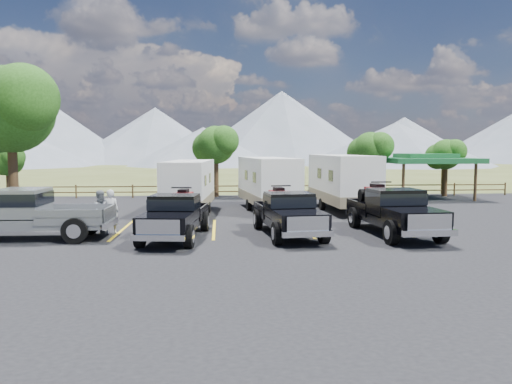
{
  "coord_description": "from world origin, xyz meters",
  "views": [
    {
      "loc": [
        -1.75,
        -17.88,
        3.59
      ],
      "look_at": [
        -0.08,
        4.81,
        1.6
      ],
      "focal_mm": 35.0,
      "sensor_mm": 36.0,
      "label": 1
    }
  ],
  "objects": [
    {
      "name": "tree_big_nw",
      "position": [
        -12.55,
        9.03,
        5.6
      ],
      "size": [
        5.54,
        5.18,
        7.84
      ],
      "color": "#321F13",
      "rests_on": "ground"
    },
    {
      "name": "rig_right",
      "position": [
        5.39,
        2.1,
        1.06
      ],
      "size": [
        2.58,
        6.47,
        2.12
      ],
      "rotation": [
        0.0,
        0.0,
        0.07
      ],
      "color": "black",
      "rests_on": "asphalt_lot"
    },
    {
      "name": "tree_ne_a",
      "position": [
        8.97,
        17.01,
        3.48
      ],
      "size": [
        3.11,
        2.92,
        4.76
      ],
      "color": "#321F13",
      "rests_on": "ground"
    },
    {
      "name": "pickup_silver",
      "position": [
        -9.24,
        2.02,
        1.08
      ],
      "size": [
        6.66,
        2.4,
        1.99
      ],
      "rotation": [
        0.0,
        0.0,
        -1.58
      ],
      "color": "gray",
      "rests_on": "asphalt_lot"
    },
    {
      "name": "rig_center",
      "position": [
        1.03,
        2.24,
        0.99
      ],
      "size": [
        2.59,
        6.08,
        1.97
      ],
      "rotation": [
        0.0,
        0.0,
        0.11
      ],
      "color": "black",
      "rests_on": "asphalt_lot"
    },
    {
      "name": "tree_nw_small",
      "position": [
        -16.02,
        17.01,
        2.78
      ],
      "size": [
        2.59,
        2.43,
        3.85
      ],
      "color": "#321F13",
      "rests_on": "ground"
    },
    {
      "name": "trailer_right",
      "position": [
        5.27,
        10.1,
        1.7
      ],
      "size": [
        2.64,
        9.11,
        3.16
      ],
      "rotation": [
        0.0,
        0.0,
        0.04
      ],
      "color": "white",
      "rests_on": "asphalt_lot"
    },
    {
      "name": "trailer_center",
      "position": [
        1.0,
        10.33,
        1.62
      ],
      "size": [
        3.12,
        8.76,
        3.03
      ],
      "rotation": [
        0.0,
        0.0,
        0.13
      ],
      "color": "white",
      "rests_on": "asphalt_lot"
    },
    {
      "name": "person_a",
      "position": [
        -6.29,
        3.12,
        0.97
      ],
      "size": [
        0.71,
        0.5,
        1.86
      ],
      "primitive_type": "imported",
      "rotation": [
        0.0,
        0.0,
        3.22
      ],
      "color": "silver",
      "rests_on": "asphalt_lot"
    },
    {
      "name": "mountain_range",
      "position": [
        -7.63,
        105.98,
        7.87
      ],
      "size": [
        209.0,
        71.0,
        20.0
      ],
      "color": "slate",
      "rests_on": "ground"
    },
    {
      "name": "tree_ne_b",
      "position": [
        14.98,
        18.01,
        3.13
      ],
      "size": [
        2.77,
        2.59,
        4.27
      ],
      "color": "#321F13",
      "rests_on": "ground"
    },
    {
      "name": "rail_fence",
      "position": [
        2.0,
        18.5,
        0.61
      ],
      "size": [
        36.12,
        0.12,
        1.0
      ],
      "color": "#4E3C21",
      "rests_on": "ground"
    },
    {
      "name": "rig_left",
      "position": [
        -3.48,
        1.88,
        0.98
      ],
      "size": [
        2.61,
        6.02,
        1.95
      ],
      "rotation": [
        0.0,
        0.0,
        -0.12
      ],
      "color": "black",
      "rests_on": "asphalt_lot"
    },
    {
      "name": "pavilion",
      "position": [
        13.0,
        17.0,
        2.79
      ],
      "size": [
        6.2,
        6.2,
        3.22
      ],
      "color": "#4E3C21",
      "rests_on": "ground"
    },
    {
      "name": "trailer_left",
      "position": [
        -3.4,
        9.34,
        1.55
      ],
      "size": [
        2.67,
        8.33,
        2.88
      ],
      "rotation": [
        0.0,
        0.0,
        -0.08
      ],
      "color": "white",
      "rests_on": "asphalt_lot"
    },
    {
      "name": "asphalt_lot",
      "position": [
        0.0,
        3.0,
        0.02
      ],
      "size": [
        44.0,
        34.0,
        0.04
      ],
      "primitive_type": "cube",
      "color": "black",
      "rests_on": "ground"
    },
    {
      "name": "stall_lines",
      "position": [
        0.0,
        4.0,
        0.04
      ],
      "size": [
        12.12,
        5.5,
        0.01
      ],
      "color": "yellow",
      "rests_on": "asphalt_lot"
    },
    {
      "name": "tree_north",
      "position": [
        -2.03,
        19.02,
        3.83
      ],
      "size": [
        3.46,
        3.24,
        5.25
      ],
      "color": "#321F13",
      "rests_on": "ground"
    },
    {
      "name": "person_b",
      "position": [
        -6.68,
        3.25,
        0.95
      ],
      "size": [
        1.1,
        1.12,
        1.81
      ],
      "primitive_type": "imported",
      "rotation": [
        0.0,
        0.0,
        0.86
      ],
      "color": "slate",
      "rests_on": "asphalt_lot"
    },
    {
      "name": "ground",
      "position": [
        0.0,
        0.0,
        0.0
      ],
      "size": [
        320.0,
        320.0,
        0.0
      ],
      "primitive_type": "plane",
      "color": "#495122",
      "rests_on": "ground"
    }
  ]
}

